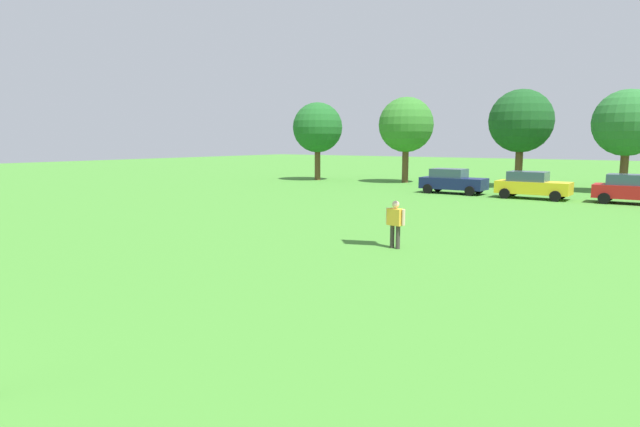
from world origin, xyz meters
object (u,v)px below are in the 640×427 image
object	(u,v)px
parked_car_navy_0	(452,181)
parked_car_red_2	(634,189)
tree_left	(406,125)
tree_far_right	(628,123)
parked_car_yellow_1	(532,185)
adult_bystander	(395,220)
tree_far_left	(318,128)
tree_right	(521,121)

from	to	relation	value
parked_car_navy_0	parked_car_red_2	size ratio (longest dim) A/B	1.00
tree_left	tree_far_right	xyz separation A→B (m)	(16.28, 0.41, -0.13)
parked_car_yellow_1	parked_car_red_2	size ratio (longest dim) A/B	1.00
parked_car_navy_0	parked_car_red_2	xyz separation A→B (m)	(10.68, 0.03, 0.00)
adult_bystander	tree_far_left	size ratio (longest dim) A/B	0.23
adult_bystander	tree_left	world-z (taller)	tree_left
parked_car_red_2	tree_far_left	distance (m)	26.14
parked_car_red_2	tree_left	bearing A→B (deg)	158.78
tree_right	parked_car_red_2	bearing A→B (deg)	-42.30
adult_bystander	tree_right	distance (m)	26.89
parked_car_yellow_1	parked_car_red_2	xyz separation A→B (m)	(5.44, 0.34, 0.00)
parked_car_red_2	parked_car_yellow_1	bearing A→B (deg)	-176.42
tree_far_right	tree_left	bearing A→B (deg)	-178.57
adult_bystander	parked_car_navy_0	xyz separation A→B (m)	(-5.23, 18.86, -0.09)
parked_car_navy_0	adult_bystander	bearing A→B (deg)	-74.50
parked_car_yellow_1	tree_far_left	xyz separation A→B (m)	(-19.93, 5.28, 3.87)
parked_car_yellow_1	adult_bystander	bearing A→B (deg)	-90.03
tree_left	parked_car_red_2	bearing A→B (deg)	-21.22
parked_car_navy_0	tree_left	size ratio (longest dim) A/B	0.59
tree_far_left	tree_left	bearing A→B (deg)	13.19
parked_car_yellow_1	parked_car_red_2	distance (m)	5.45
adult_bystander	parked_car_navy_0	world-z (taller)	parked_car_navy_0
tree_left	parked_car_yellow_1	bearing A→B (deg)	-30.63
parked_car_yellow_1	tree_right	bearing A→B (deg)	109.85
parked_car_navy_0	tree_far_left	world-z (taller)	tree_far_left
parked_car_navy_0	tree_left	distance (m)	10.44
parked_car_red_2	tree_far_right	world-z (taller)	tree_far_right
parked_car_navy_0	tree_far_right	size ratio (longest dim) A/B	0.61
tree_left	tree_far_right	world-z (taller)	tree_left
parked_car_red_2	tree_right	distance (m)	11.95
parked_car_yellow_1	parked_car_red_2	world-z (taller)	same
parked_car_navy_0	tree_far_left	xyz separation A→B (m)	(-14.69, 4.97, 3.87)
parked_car_red_2	tree_far_right	xyz separation A→B (m)	(-1.20, 7.20, 3.89)
parked_car_yellow_1	tree_far_left	bearing A→B (deg)	165.16
parked_car_navy_0	parked_car_yellow_1	xyz separation A→B (m)	(5.24, -0.31, 0.00)
tree_right	tree_far_right	world-z (taller)	tree_right
tree_left	adult_bystander	bearing A→B (deg)	-64.89
parked_car_red_2	tree_far_left	xyz separation A→B (m)	(-25.37, 4.94, 3.87)
tree_far_left	tree_right	xyz separation A→B (m)	(17.09, 2.60, 0.30)
parked_car_yellow_1	tree_left	bearing A→B (deg)	149.37
parked_car_navy_0	parked_car_red_2	distance (m)	10.68
tree_left	tree_far_left	bearing A→B (deg)	-166.81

